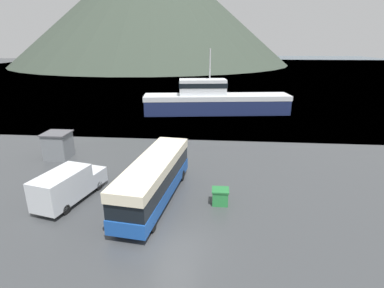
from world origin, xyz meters
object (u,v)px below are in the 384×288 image
object	(u,v)px
fishing_boat	(214,100)
storage_bin	(220,196)
delivery_van	(68,185)
dock_kiosk	(58,145)
small_boat	(180,105)
tour_bus	(154,178)

from	to	relation	value
fishing_boat	storage_bin	size ratio (longest dim) A/B	19.58
delivery_van	dock_kiosk	size ratio (longest dim) A/B	2.40
delivery_van	small_boat	size ratio (longest dim) A/B	1.03
dock_kiosk	small_boat	bearing A→B (deg)	70.03
tour_bus	storage_bin	xyz separation A→B (m)	(4.84, -0.15, -1.22)
dock_kiosk	fishing_boat	bearing A→B (deg)	54.68
delivery_van	storage_bin	bearing A→B (deg)	16.24
tour_bus	dock_kiosk	world-z (taller)	tour_bus
tour_bus	fishing_boat	world-z (taller)	fishing_boat
fishing_boat	small_boat	size ratio (longest dim) A/B	3.84
delivery_van	fishing_boat	world-z (taller)	fishing_boat
delivery_van	fishing_boat	size ratio (longest dim) A/B	0.27
dock_kiosk	delivery_van	bearing A→B (deg)	-58.02
delivery_van	storage_bin	size ratio (longest dim) A/B	5.23
fishing_boat	storage_bin	world-z (taller)	fishing_boat
fishing_boat	delivery_van	bearing A→B (deg)	-26.14
tour_bus	delivery_van	xyz separation A→B (m)	(-6.30, -0.71, -0.51)
dock_kiosk	small_boat	size ratio (longest dim) A/B	0.43
tour_bus	dock_kiosk	distance (m)	13.86
tour_bus	fishing_boat	size ratio (longest dim) A/B	0.46
storage_bin	fishing_boat	bearing A→B (deg)	91.93
fishing_boat	dock_kiosk	xyz separation A→B (m)	(-15.38, -21.71, -0.85)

